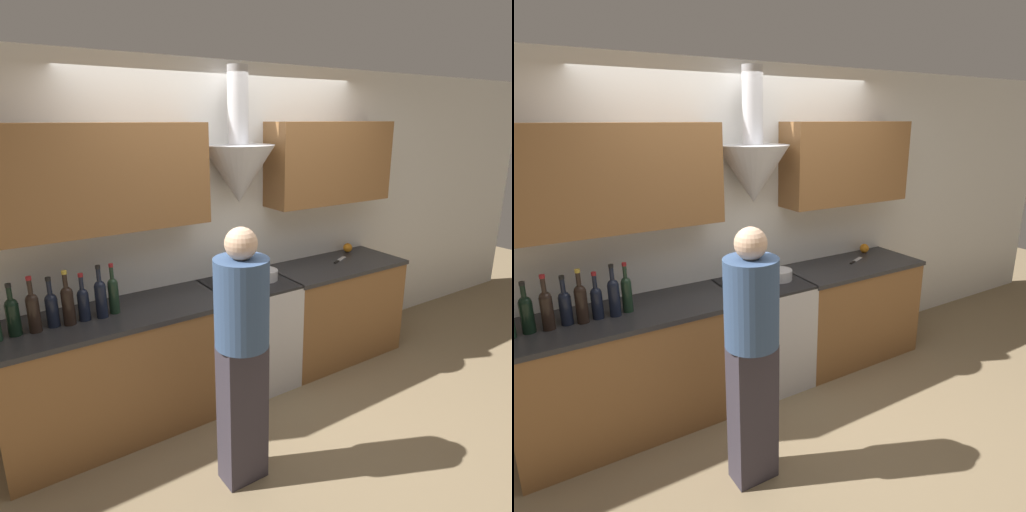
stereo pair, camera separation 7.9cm
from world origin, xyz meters
TOP-DOWN VIEW (x-y plane):
  - ground_plane at (0.00, 0.00)m, footprint 12.00×12.00m
  - wall_back at (-0.06, 0.58)m, footprint 8.40×0.56m
  - counter_left at (-1.10, 0.32)m, footprint 1.57×0.62m
  - counter_right at (0.95, 0.32)m, footprint 1.25×0.62m
  - stove_range at (0.00, 0.32)m, footprint 0.66×0.60m
  - wine_bottle_1 at (-1.69, 0.32)m, footprint 0.08×0.08m
  - wine_bottle_2 at (-1.57, 0.31)m, footprint 0.08×0.08m
  - wine_bottle_3 at (-1.47, 0.33)m, footprint 0.08×0.08m
  - wine_bottle_4 at (-1.37, 0.30)m, footprint 0.08×0.08m
  - wine_bottle_5 at (-1.28, 0.32)m, footprint 0.07×0.07m
  - wine_bottle_6 at (-1.17, 0.30)m, footprint 0.07×0.07m
  - wine_bottle_7 at (-1.08, 0.32)m, footprint 0.07×0.07m
  - stock_pot at (-0.15, 0.30)m, footprint 0.23×0.23m
  - mixing_bowl at (0.15, 0.31)m, footprint 0.21×0.21m
  - orange_fruit at (1.29, 0.53)m, footprint 0.09×0.09m
  - chefs_knife at (1.03, 0.36)m, footprint 0.22×0.12m
  - person_foreground_left at (-0.61, -0.57)m, footprint 0.32×0.32m

SIDE VIEW (x-z plane):
  - ground_plane at x=0.00m, z-range 0.00..0.00m
  - counter_left at x=-1.10m, z-range 0.00..0.91m
  - counter_right at x=0.95m, z-range 0.00..0.91m
  - stove_range at x=0.00m, z-range 0.00..0.91m
  - person_foreground_left at x=-0.61m, z-range 0.09..1.71m
  - chefs_knife at x=1.03m, z-range 0.91..0.92m
  - mixing_bowl at x=0.15m, z-range 0.91..0.99m
  - orange_fruit at x=1.29m, z-range 0.91..1.00m
  - stock_pot at x=-0.15m, z-range 0.91..1.06m
  - wine_bottle_5 at x=-1.28m, z-range 0.87..1.19m
  - wine_bottle_3 at x=-1.47m, z-range 0.87..1.20m
  - wine_bottle_1 at x=-1.69m, z-range 0.88..1.21m
  - wine_bottle_7 at x=-1.08m, z-range 0.87..1.22m
  - wine_bottle_2 at x=-1.57m, z-range 0.87..1.23m
  - wine_bottle_4 at x=-1.37m, z-range 0.87..1.23m
  - wine_bottle_6 at x=-1.17m, z-range 0.87..1.23m
  - wall_back at x=-0.06m, z-range 0.19..2.79m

